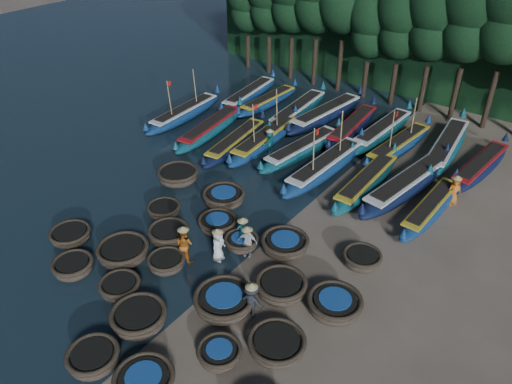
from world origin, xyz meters
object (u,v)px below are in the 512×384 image
Objects in this scene: coracle_24 at (362,259)px; long_boat_0 at (185,113)px; coracle_8 at (220,353)px; long_boat_4 at (302,149)px; coracle_23 at (285,244)px; fisherman_5 at (270,141)px; coracle_13 at (224,301)px; fisherman_6 at (454,189)px; coracle_22 at (218,223)px; fisherman_2 at (184,244)px; coracle_10 at (71,235)px; coracle_20 at (178,175)px; coracle_18 at (281,287)px; long_boat_5 at (326,166)px; long_boat_6 at (366,182)px; coracle_19 at (335,304)px; coracle_21 at (224,197)px; long_boat_7 at (407,185)px; fisherman_1 at (243,231)px; coracle_2 at (93,358)px; long_boat_2 at (236,142)px; fisherman_4 at (247,241)px; long_boat_10 at (268,101)px; fisherman_3 at (252,300)px; coracle_14 at (277,344)px; long_boat_17 at (480,166)px; long_boat_8 at (430,208)px; coracle_16 at (169,234)px; long_boat_9 at (249,95)px; coracle_3 at (144,381)px; coracle_7 at (139,318)px; long_boat_12 at (326,114)px; long_boat_3 at (265,139)px; coracle_11 at (123,252)px; coracle_15 at (164,210)px; long_boat_1 at (211,128)px; fisherman_0 at (218,244)px; long_boat_13 at (352,127)px; long_boat_15 at (399,146)px; long_boat_16 at (447,146)px.

long_boat_0 reaches higher than coracle_24.
long_boat_4 is (-5.86, 14.89, 0.15)m from coracle_8.
coracle_23 is 9.72m from fisherman_5.
coracle_13 is (-1.48, 2.05, 0.10)m from coracle_8.
fisherman_6 reaches higher than long_boat_4.
fisherman_2 reaches higher than coracle_22.
coracle_10 is 0.78× the size of coracle_20.
coracle_18 is 0.26× the size of long_boat_5.
long_boat_6 is 4.45× the size of fisherman_5.
long_boat_4 reaches higher than coracle_19.
coracle_21 is 0.30× the size of long_boat_7.
coracle_23 is at bearing 177.66° from fisherman_1.
coracle_2 is 12.73m from coracle_20.
coracle_18 is at bearing 16.80° from coracle_10.
coracle_2 is 0.71× the size of coracle_20.
fisherman_4 is (7.00, -7.85, 0.34)m from long_boat_2.
fisherman_3 reaches higher than long_boat_10.
long_boat_5 is 4.93× the size of fisherman_4.
coracle_23 is 10.57m from long_boat_2.
long_boat_0 reaches higher than coracle_14.
fisherman_2 is (-4.84, -0.75, 0.47)m from coracle_18.
long_boat_2 is 6.28m from long_boat_5.
long_boat_17 is 15.48m from fisherman_4.
coracle_24 is 5.77m from long_boat_8.
long_boat_9 reaches higher than coracle_16.
fisherman_6 reaches higher than long_boat_17.
fisherman_2 reaches higher than long_boat_17.
coracle_8 is at bearing 61.99° from coracle_3.
fisherman_5 is at bearing 107.54° from coracle_22.
long_boat_12 is at bearing 99.85° from coracle_7.
coracle_21 is 6.95m from long_boat_3.
coracle_11 is at bearing -104.22° from long_boat_5.
coracle_18 is at bearing 2.26° from coracle_16.
coracle_13 is (2.13, 2.69, 0.01)m from coracle_7.
coracle_15 is at bearing -87.48° from long_boat_12.
coracle_20 is at bearing -46.23° from fisherman_2.
long_boat_6 reaches higher than coracle_10.
coracle_11 is at bearing -113.80° from long_boat_7.
long_boat_1 is at bearing 133.09° from coracle_13.
fisherman_0 is at bearing -107.35° from long_boat_6.
coracle_18 reaches higher than coracle_2.
coracle_15 is at bearing -29.16° from fisherman_3.
coracle_14 is 16.33m from long_boat_3.
coracle_22 is 0.24× the size of long_boat_13.
long_boat_3 is (-10.69, 9.94, 0.09)m from coracle_19.
long_boat_0 is 1.01× the size of long_boat_15.
coracle_8 is at bearing -85.72° from fisherman_4.
fisherman_0 reaches higher than long_boat_16.
coracle_19 is 13.08m from long_boat_4.
long_boat_5 is at bearing -6.05° from long_boat_0.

